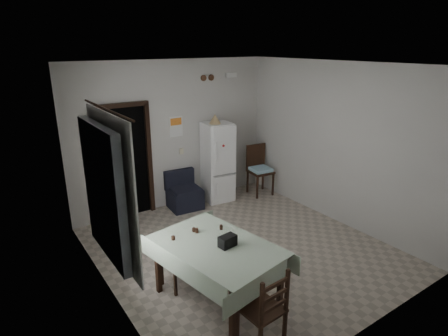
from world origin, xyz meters
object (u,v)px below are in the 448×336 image
at_px(dining_chair_far_right, 207,250).
at_px(dining_chair_near_head, 261,308).
at_px(fridge, 217,162).
at_px(navy_seat, 185,190).
at_px(corner_chair, 261,171).
at_px(dining_table, 217,274).
at_px(dining_chair_far_left, 178,257).

bearing_deg(dining_chair_far_right, dining_chair_near_head, 101.24).
distance_m(fridge, dining_chair_near_head, 4.14).
bearing_deg(navy_seat, dining_chair_near_head, -101.22).
relative_size(fridge, navy_seat, 2.21).
height_order(fridge, corner_chair, fridge).
relative_size(fridge, dining_chair_near_head, 1.68).
bearing_deg(dining_table, fridge, 46.42).
bearing_deg(dining_table, dining_chair_near_head, -100.86).
distance_m(fridge, corner_chair, 1.03).
bearing_deg(fridge, corner_chair, -9.47).
xyz_separation_m(dining_chair_far_right, dining_chair_near_head, (-0.18, -1.39, 0.05)).
bearing_deg(navy_seat, dining_table, -105.81).
bearing_deg(fridge, dining_chair_near_head, -109.69).
height_order(dining_table, dining_chair_far_left, dining_chair_far_left).
bearing_deg(dining_chair_near_head, corner_chair, -133.66).
bearing_deg(dining_chair_near_head, dining_table, -94.93).
xyz_separation_m(dining_chair_far_left, dining_chair_far_right, (0.41, -0.08, 0.00)).
xyz_separation_m(fridge, dining_table, (-1.85, -2.78, -0.41)).
height_order(dining_table, dining_chair_near_head, dining_chair_near_head).
bearing_deg(dining_chair_near_head, navy_seat, -110.46).
bearing_deg(dining_chair_far_left, fridge, -141.17).
bearing_deg(dining_chair_far_right, corner_chair, -124.32).
distance_m(navy_seat, dining_chair_far_right, 2.46).
bearing_deg(dining_table, navy_seat, 59.02).
bearing_deg(corner_chair, dining_chair_far_right, -135.96).
bearing_deg(corner_chair, fridge, 170.13).
bearing_deg(dining_table, dining_chair_far_right, 62.09).
relative_size(navy_seat, dining_chair_far_left, 0.85).
bearing_deg(dining_chair_far_left, corner_chair, -155.32).
distance_m(dining_chair_far_left, dining_chair_far_right, 0.42).
xyz_separation_m(fridge, dining_chair_far_left, (-2.10, -2.20, -0.39)).
bearing_deg(corner_chair, dining_table, -131.36).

